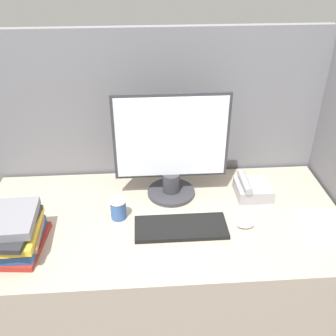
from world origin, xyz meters
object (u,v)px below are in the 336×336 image
object	(u,v)px
monitor	(171,151)
desk_telephone	(252,189)
coffee_cup	(118,209)
keyboard	(181,227)
mouse	(246,225)
book_stack	(12,233)

from	to	relation	value
monitor	desk_telephone	xyz separation A→B (m)	(0.40, -0.04, -0.21)
coffee_cup	desk_telephone	bearing A→B (deg)	11.34
keyboard	mouse	bearing A→B (deg)	-1.76
monitor	coffee_cup	size ratio (longest dim) A/B	5.53
desk_telephone	book_stack	bearing A→B (deg)	-164.13
keyboard	coffee_cup	size ratio (longest dim) A/B	4.18
monitor	book_stack	world-z (taller)	monitor
monitor	keyboard	world-z (taller)	monitor
mouse	desk_telephone	world-z (taller)	desk_telephone
keyboard	book_stack	distance (m)	0.71
monitor	keyboard	bearing A→B (deg)	-85.49
coffee_cup	book_stack	xyz separation A→B (m)	(-0.42, -0.18, 0.03)
monitor	coffee_cup	xyz separation A→B (m)	(-0.26, -0.17, -0.20)
book_stack	desk_telephone	bearing A→B (deg)	15.87
monitor	desk_telephone	bearing A→B (deg)	-6.03
monitor	coffee_cup	distance (m)	0.37
mouse	desk_telephone	size ratio (longest dim) A/B	0.42
mouse	desk_telephone	bearing A→B (deg)	69.73
keyboard	coffee_cup	bearing A→B (deg)	159.39
coffee_cup	monitor	bearing A→B (deg)	34.26
monitor	keyboard	xyz separation A→B (m)	(0.02, -0.28, -0.24)
book_stack	desk_telephone	world-z (taller)	book_stack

